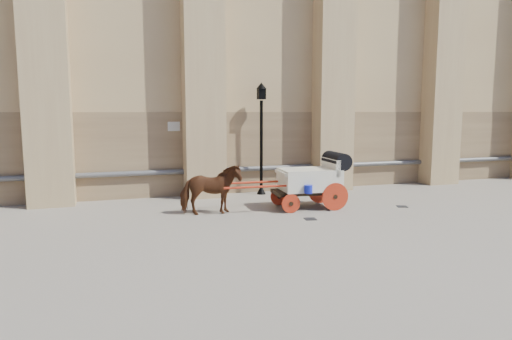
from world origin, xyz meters
name	(u,v)px	position (x,y,z in m)	size (l,w,h in m)	color
ground	(264,217)	(0.00, 0.00, 0.00)	(90.00, 90.00, 0.00)	slate
horse	(211,190)	(-1.40, 0.76, 0.74)	(0.80, 1.75, 1.48)	brown
carriage	(313,178)	(1.90, 0.74, 0.94)	(4.04, 1.45, 1.74)	black
street_lamp	(261,135)	(1.08, 3.47, 2.17)	(0.38, 0.38, 4.05)	black
drain_grate_near	(310,219)	(1.15, -0.69, 0.01)	(0.32, 0.32, 0.01)	black
drain_grate_far	(402,206)	(4.65, -0.04, 0.01)	(0.32, 0.32, 0.01)	black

